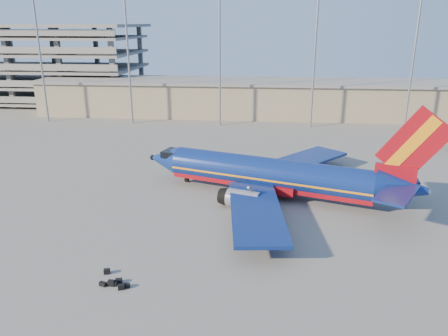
# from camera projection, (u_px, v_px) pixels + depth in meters

# --- Properties ---
(ground) EXTENTS (220.00, 220.00, 0.00)m
(ground) POSITION_uv_depth(u_px,v_px,m) (222.00, 208.00, 53.79)
(ground) COLOR slate
(ground) RESTS_ON ground
(terminal_building) EXTENTS (122.00, 16.00, 8.50)m
(terminal_building) POSITION_uv_depth(u_px,v_px,m) (286.00, 98.00, 106.30)
(terminal_building) COLOR gray
(terminal_building) RESTS_ON ground
(parking_garage) EXTENTS (62.00, 32.00, 21.40)m
(parking_garage) POSITION_uv_depth(u_px,v_px,m) (33.00, 59.00, 125.55)
(parking_garage) COLOR slate
(parking_garage) RESTS_ON ground
(light_mast_row) EXTENTS (101.60, 1.60, 28.65)m
(light_mast_row) POSITION_uv_depth(u_px,v_px,m) (267.00, 44.00, 91.22)
(light_mast_row) COLOR gray
(light_mast_row) RESTS_ON ground
(aircraft_main) EXTENTS (37.82, 35.78, 13.23)m
(aircraft_main) POSITION_uv_depth(u_px,v_px,m) (276.00, 175.00, 56.88)
(aircraft_main) COLOR navy
(aircraft_main) RESTS_ON ground
(luggage_pile) EXTENTS (3.04, 2.78, 0.51)m
(luggage_pile) POSITION_uv_depth(u_px,v_px,m) (114.00, 282.00, 38.15)
(luggage_pile) COLOR black
(luggage_pile) RESTS_ON ground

